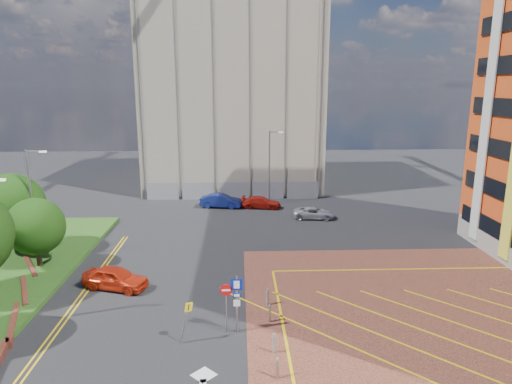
{
  "coord_description": "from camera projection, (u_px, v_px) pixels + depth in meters",
  "views": [
    {
      "loc": [
        0.66,
        -20.84,
        12.78
      ],
      "look_at": [
        1.63,
        4.31,
        6.86
      ],
      "focal_mm": 32.0,
      "sensor_mm": 36.0,
      "label": 1
    }
  ],
  "objects": [
    {
      "name": "construction_fence",
      "position": [
        242.0,
        191.0,
        52.16
      ],
      "size": [
        21.6,
        0.06,
        2.0
      ],
      "primitive_type": "cube",
      "color": "gray",
      "rests_on": "ground"
    },
    {
      "name": "bollard_row",
      "position": [
        275.0,
        352.0,
        21.53
      ],
      "size": [
        0.14,
        11.14,
        0.9
      ],
      "color": "#9EA0A8",
      "rests_on": "forecourt"
    },
    {
      "name": "car_blue_back",
      "position": [
        221.0,
        201.0,
        48.69
      ],
      "size": [
        4.61,
        2.25,
        1.45
      ],
      "primitive_type": "imported",
      "rotation": [
        0.0,
        0.0,
        1.4
      ],
      "color": "navy",
      "rests_on": "ground"
    },
    {
      "name": "retaining_wall",
      "position": [
        10.0,
        324.0,
        24.63
      ],
      "size": [
        6.06,
        20.33,
        0.4
      ],
      "color": "brown",
      "rests_on": "ground"
    },
    {
      "name": "car_silver_back",
      "position": [
        314.0,
        213.0,
        44.66
      ],
      "size": [
        4.22,
        2.3,
        1.12
      ],
      "primitive_type": "imported",
      "rotation": [
        0.0,
        0.0,
        1.46
      ],
      "color": "silver",
      "rests_on": "ground"
    },
    {
      "name": "construction_building",
      "position": [
        233.0,
        99.0,
        59.57
      ],
      "size": [
        21.2,
        19.2,
        22.0
      ],
      "primitive_type": "cube",
      "color": "#A99B8A",
      "rests_on": "ground"
    },
    {
      "name": "lamp_left_far",
      "position": [
        32.0,
        199.0,
        33.24
      ],
      "size": [
        1.53,
        0.16,
        8.0
      ],
      "color": "#9EA0A8",
      "rests_on": "grass_bed"
    },
    {
      "name": "car_red_left",
      "position": [
        115.0,
        278.0,
        29.22
      ],
      "size": [
        4.55,
        2.93,
        1.44
      ],
      "primitive_type": "imported",
      "rotation": [
        0.0,
        0.0,
        1.26
      ],
      "color": "red",
      "rests_on": "ground"
    },
    {
      "name": "car_red_back",
      "position": [
        261.0,
        202.0,
        48.48
      ],
      "size": [
        4.41,
        2.4,
        1.21
      ],
      "primitive_type": "imported",
      "rotation": [
        0.0,
        0.0,
        1.4
      ],
      "color": "#A8180E",
      "rests_on": "ground"
    },
    {
      "name": "tree_d",
      "position": [
        11.0,
        206.0,
        34.31
      ],
      "size": [
        5.0,
        5.0,
        6.08
      ],
      "color": "#3D2B1C",
      "rests_on": "grass_bed"
    },
    {
      "name": "sign_cluster",
      "position": [
        233.0,
        299.0,
        23.69
      ],
      "size": [
        1.17,
        0.12,
        3.2
      ],
      "color": "#9EA0A8",
      "rests_on": "ground"
    },
    {
      "name": "lamp_back",
      "position": [
        270.0,
        164.0,
        49.57
      ],
      "size": [
        1.53,
        0.16,
        8.0
      ],
      "color": "#9EA0A8",
      "rests_on": "ground"
    },
    {
      "name": "ground",
      "position": [
        227.0,
        343.0,
        23.17
      ],
      "size": [
        140.0,
        140.0,
        0.0
      ],
      "primitive_type": "plane",
      "color": "black",
      "rests_on": "ground"
    },
    {
      "name": "tree_c",
      "position": [
        36.0,
        227.0,
        31.66
      ],
      "size": [
        4.0,
        4.0,
        4.9
      ],
      "color": "#3D2B1C",
      "rests_on": "grass_bed"
    },
    {
      "name": "warning_sign",
      "position": [
        186.0,
        317.0,
        22.83
      ],
      "size": [
        0.7,
        0.41,
        2.25
      ],
      "color": "#9EA0A8",
      "rests_on": "ground"
    },
    {
      "name": "forecourt",
      "position": [
        497.0,
        337.0,
        23.7
      ],
      "size": [
        26.0,
        26.0,
        0.02
      ],
      "primitive_type": "cube",
      "color": "brown",
      "rests_on": "ground"
    }
  ]
}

